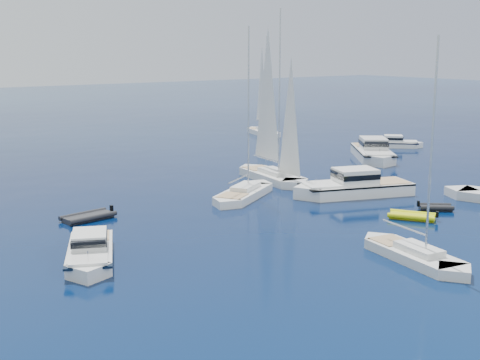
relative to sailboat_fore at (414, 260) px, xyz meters
name	(u,v)px	position (x,y,z in m)	size (l,w,h in m)	color
motor_cruiser_left	(91,262)	(-16.13, 11.40, 0.00)	(2.71, 8.84, 2.32)	silver
motor_cruiser_centre	(352,195)	(9.80, 14.81, 0.00)	(3.55, 11.62, 3.05)	white
motor_cruiser_far_r	(394,147)	(34.62, 31.52, 0.00)	(2.34, 7.64, 2.00)	white
motor_cruiser_distant	(373,159)	(25.42, 26.72, 0.00)	(3.72, 12.16, 3.19)	silver
sailboat_fore	(414,260)	(0.00, 0.00, 0.00)	(2.47, 9.50, 13.97)	silver
sailboat_centre	(244,197)	(1.58, 19.75, 0.00)	(2.67, 10.27, 15.10)	white
sailboat_sails_r	(272,180)	(8.24, 24.11, 0.00)	(2.99, 11.52, 16.93)	silver
sailboat_sails_far	(264,135)	(28.49, 51.35, 0.00)	(2.64, 10.16, 14.94)	white
tender_yellow	(412,219)	(7.70, 6.48, 0.00)	(2.00, 3.65, 0.95)	#CFD70C
tender_grey_near	(435,210)	(11.38, 7.15, 0.00)	(1.61, 2.77, 0.95)	black
tender_grey_far	(88,219)	(-12.29, 20.76, 0.00)	(2.24, 4.19, 0.95)	black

